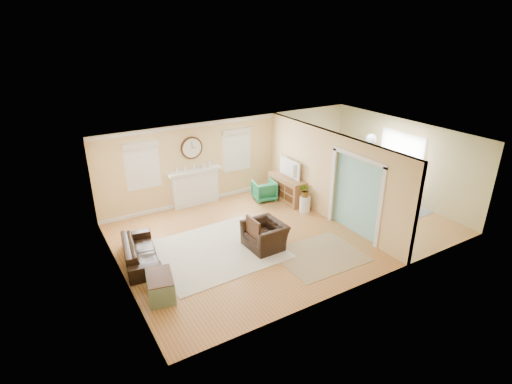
% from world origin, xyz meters
% --- Properties ---
extents(floor, '(9.00, 9.00, 0.00)m').
position_xyz_m(floor, '(0.00, 0.00, 0.00)').
color(floor, olive).
rests_on(floor, ground).
extents(wall_back, '(9.00, 0.02, 2.60)m').
position_xyz_m(wall_back, '(0.00, 3.00, 1.30)').
color(wall_back, '#E7C284').
rests_on(wall_back, ground).
extents(wall_front, '(9.00, 0.02, 2.60)m').
position_xyz_m(wall_front, '(0.00, -3.00, 1.30)').
color(wall_front, '#E7C284').
rests_on(wall_front, ground).
extents(wall_left, '(0.02, 6.00, 2.60)m').
position_xyz_m(wall_left, '(-4.50, 0.00, 1.30)').
color(wall_left, '#E7C284').
rests_on(wall_left, ground).
extents(wall_right, '(0.02, 6.00, 2.60)m').
position_xyz_m(wall_right, '(4.50, 0.00, 1.30)').
color(wall_right, '#E7C284').
rests_on(wall_right, ground).
extents(ceiling, '(9.00, 6.00, 0.02)m').
position_xyz_m(ceiling, '(0.00, 0.00, 2.60)').
color(ceiling, white).
rests_on(ceiling, wall_back).
extents(partition, '(0.17, 6.00, 2.60)m').
position_xyz_m(partition, '(1.51, 0.28, 1.36)').
color(partition, '#E7C284').
rests_on(partition, ground).
extents(fireplace, '(1.70, 0.30, 1.17)m').
position_xyz_m(fireplace, '(-1.50, 2.88, 0.60)').
color(fireplace, white).
rests_on(fireplace, ground).
extents(wall_clock, '(0.70, 0.07, 0.70)m').
position_xyz_m(wall_clock, '(-1.50, 2.97, 1.85)').
color(wall_clock, '#432210').
rests_on(wall_clock, wall_back).
extents(window_left, '(1.05, 0.13, 1.42)m').
position_xyz_m(window_left, '(-3.05, 2.95, 1.66)').
color(window_left, white).
rests_on(window_left, wall_back).
extents(window_right, '(1.05, 0.13, 1.42)m').
position_xyz_m(window_right, '(0.05, 2.95, 1.66)').
color(window_right, white).
rests_on(window_right, wall_back).
extents(french_doors, '(0.06, 1.70, 2.20)m').
position_xyz_m(french_doors, '(4.45, 0.00, 1.10)').
color(french_doors, white).
rests_on(french_doors, ground).
extents(pendant, '(0.30, 0.30, 0.55)m').
position_xyz_m(pendant, '(3.00, 0.00, 2.20)').
color(pendant, gold).
rests_on(pendant, ceiling).
extents(rug_cream, '(3.19, 2.79, 0.02)m').
position_xyz_m(rug_cream, '(-2.20, -0.05, 0.01)').
color(rug_cream, beige).
rests_on(rug_cream, floor).
extents(rug_jute, '(2.08, 1.72, 0.01)m').
position_xyz_m(rug_jute, '(-0.08, -1.60, 0.01)').
color(rug_jute, tan).
rests_on(rug_jute, floor).
extents(rug_grey, '(2.40, 3.00, 0.01)m').
position_xyz_m(rug_grey, '(3.34, 0.02, 0.01)').
color(rug_grey, slate).
rests_on(rug_grey, floor).
extents(sofa, '(1.02, 1.99, 0.55)m').
position_xyz_m(sofa, '(-3.98, 0.44, 0.28)').
color(sofa, black).
rests_on(sofa, floor).
extents(eames_chair, '(0.94, 1.06, 0.67)m').
position_xyz_m(eames_chair, '(-1.01, -0.50, 0.34)').
color(eames_chair, black).
rests_on(eames_chair, floor).
extents(green_chair, '(0.80, 0.82, 0.64)m').
position_xyz_m(green_chair, '(0.57, 2.07, 0.32)').
color(green_chair, '#1A6E40').
rests_on(green_chair, floor).
extents(trunk, '(0.70, 0.96, 0.50)m').
position_xyz_m(trunk, '(-3.99, -1.11, 0.25)').
color(trunk, '#5E735C').
rests_on(trunk, floor).
extents(credenza, '(0.52, 1.53, 0.80)m').
position_xyz_m(credenza, '(1.19, 1.66, 0.40)').
color(credenza, olive).
rests_on(credenza, floor).
extents(tv, '(0.17, 1.02, 0.58)m').
position_xyz_m(tv, '(1.17, 1.66, 1.09)').
color(tv, black).
rests_on(tv, credenza).
extents(garden_stool, '(0.34, 0.34, 0.49)m').
position_xyz_m(garden_stool, '(1.16, 0.66, 0.25)').
color(garden_stool, white).
rests_on(garden_stool, floor).
extents(potted_plant, '(0.48, 0.45, 0.43)m').
position_xyz_m(potted_plant, '(1.16, 0.66, 0.71)').
color(potted_plant, '#337F33').
rests_on(potted_plant, garden_stool).
extents(dining_table, '(1.08, 1.92, 0.67)m').
position_xyz_m(dining_table, '(3.34, 0.02, 0.34)').
color(dining_table, '#432210').
rests_on(dining_table, floor).
extents(dining_chair_n, '(0.41, 0.41, 0.86)m').
position_xyz_m(dining_chair_n, '(3.30, 1.14, 0.50)').
color(dining_chair_n, slate).
rests_on(dining_chair_n, floor).
extents(dining_chair_s, '(0.41, 0.41, 0.91)m').
position_xyz_m(dining_chair_s, '(3.29, -1.12, 0.53)').
color(dining_chair_s, slate).
rests_on(dining_chair_s, floor).
extents(dining_chair_w, '(0.48, 0.48, 1.02)m').
position_xyz_m(dining_chair_w, '(2.73, 0.02, 0.60)').
color(dining_chair_w, white).
rests_on(dining_chair_w, floor).
extents(dining_chair_e, '(0.53, 0.53, 1.00)m').
position_xyz_m(dining_chair_e, '(4.00, -0.02, 0.59)').
color(dining_chair_e, slate).
rests_on(dining_chair_e, floor).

